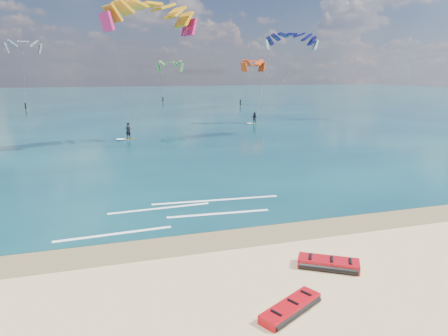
# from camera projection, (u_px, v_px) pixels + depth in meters

# --- Properties ---
(ground) EXTENTS (320.00, 320.00, 0.00)m
(ground) POSITION_uv_depth(u_px,v_px,m) (125.00, 131.00, 52.53)
(ground) COLOR tan
(ground) RESTS_ON ground
(wet_sand_strip) EXTENTS (320.00, 2.40, 0.01)m
(wet_sand_strip) POSITION_uv_depth(u_px,v_px,m) (170.00, 246.00, 18.06)
(wet_sand_strip) COLOR brown
(wet_sand_strip) RESTS_ON ground
(sea) EXTENTS (320.00, 200.00, 0.04)m
(sea) POSITION_uv_depth(u_px,v_px,m) (113.00, 100.00, 112.13)
(sea) COLOR #0A2937
(sea) RESTS_ON ground
(packed_kite_left) EXTENTS (2.85, 2.14, 0.36)m
(packed_kite_left) POSITION_uv_depth(u_px,v_px,m) (290.00, 312.00, 13.07)
(packed_kite_left) COLOR #B40911
(packed_kite_left) RESTS_ON ground
(packed_kite_mid) EXTENTS (2.85, 2.39, 0.44)m
(packed_kite_mid) POSITION_uv_depth(u_px,v_px,m) (328.00, 268.00, 16.03)
(packed_kite_mid) COLOR #A50B14
(packed_kite_mid) RESTS_ON ground
(kitesurfer_main) EXTENTS (10.85, 8.48, 15.99)m
(kitesurfer_main) POSITION_uv_depth(u_px,v_px,m) (139.00, 65.00, 42.03)
(kitesurfer_main) COLOR #C39016
(kitesurfer_main) RESTS_ON sea
(kitesurfer_far) EXTENTS (11.21, 4.40, 14.40)m
(kitesurfer_far) POSITION_uv_depth(u_px,v_px,m) (274.00, 71.00, 58.24)
(kitesurfer_far) COLOR #BDCF1F
(kitesurfer_far) RESTS_ON sea
(shoreline_foam) EXTENTS (12.80, 4.30, 0.01)m
(shoreline_foam) POSITION_uv_depth(u_px,v_px,m) (184.00, 212.00, 22.32)
(shoreline_foam) COLOR white
(shoreline_foam) RESTS_ON ground
(distant_kites) EXTENTS (68.64, 34.72, 13.19)m
(distant_kites) POSITION_uv_depth(u_px,v_px,m) (73.00, 82.00, 84.86)
(distant_kites) COLOR #BA36B0
(distant_kites) RESTS_ON ground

